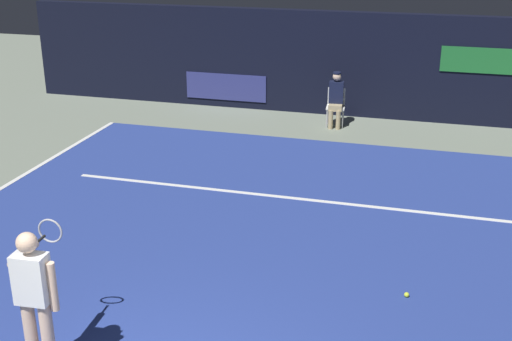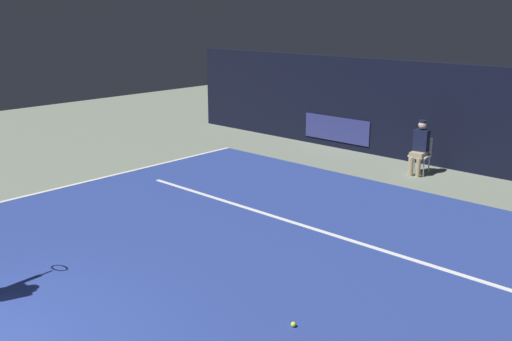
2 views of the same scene
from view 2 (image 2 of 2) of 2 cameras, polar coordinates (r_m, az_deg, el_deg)
ground_plane at (r=9.52m, az=-3.42°, el=-8.15°), size 32.74×32.74×0.00m
court_surface at (r=9.52m, az=-3.42°, el=-8.12°), size 10.48×10.51×0.01m
line_sideline_right at (r=13.53m, az=-18.87°, el=-1.63°), size 0.10×10.51×0.01m
line_service at (r=10.77m, az=3.67°, el=-5.17°), size 8.17×0.10×0.01m
back_wall at (r=15.21m, az=17.64°, el=5.31°), size 16.81×0.33×2.60m
line_judge_on_chair at (r=14.30m, az=16.04°, el=2.30°), size 0.48×0.56×1.32m
tennis_ball at (r=7.43m, az=3.76°, el=-15.07°), size 0.07×0.07×0.07m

